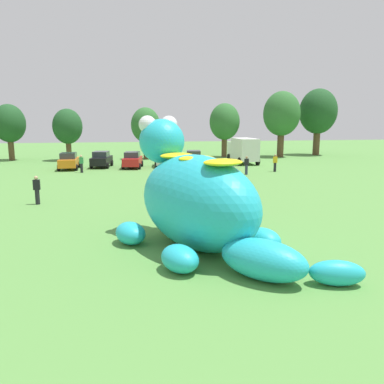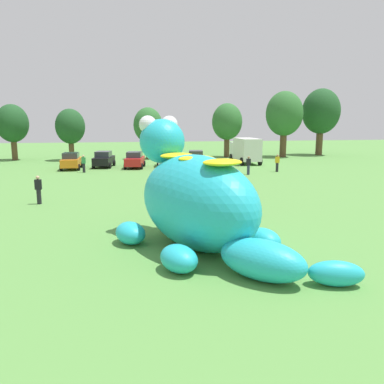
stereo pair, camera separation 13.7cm
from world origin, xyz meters
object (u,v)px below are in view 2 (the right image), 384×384
car_yellow (196,158)px  spectator_near_inflatable (39,190)px  car_black (104,159)px  spectator_wandering (84,164)px  car_silver (166,159)px  box_truck (245,150)px  spectator_mid_field (277,163)px  giant_inflatable_creature (197,200)px  spectator_by_cars (248,166)px  car_orange (71,161)px  car_red (135,160)px

car_yellow → spectator_near_inflatable: bearing=-125.8°
car_black → spectator_wandering: 4.57m
car_silver → box_truck: 9.74m
car_yellow → spectator_near_inflatable: 21.97m
car_black → spectator_mid_field: size_ratio=2.52×
car_silver → spectator_mid_field: bearing=-32.3°
car_black → giant_inflatable_creature: bearing=-80.1°
box_truck → spectator_wandering: bearing=-163.4°
giant_inflatable_creature → spectator_by_cars: giant_inflatable_creature is taller
car_orange → spectator_near_inflatable: size_ratio=2.40×
giant_inflatable_creature → spectator_wandering: giant_inflatable_creature is taller
car_black → car_silver: bearing=-4.2°
car_yellow → car_red: bearing=-175.4°
car_black → box_truck: size_ratio=0.67×
giant_inflatable_creature → car_orange: giant_inflatable_creature is taller
car_silver → spectator_mid_field: (10.25, -6.49, -0.01)m
spectator_mid_field → car_yellow: bearing=138.0°
giant_inflatable_creature → car_silver: 27.57m
car_red → car_silver: size_ratio=1.02×
car_black → box_truck: box_truck is taller
car_yellow → car_orange: bearing=-177.7°
car_yellow → box_truck: size_ratio=0.67×
car_black → spectator_by_cars: car_black is taller
car_yellow → spectator_mid_field: bearing=-42.0°
car_black → spectator_wandering: bearing=-111.7°
car_red → spectator_near_inflatable: bearing=-109.7°
box_truck → car_black: bearing=-176.1°
box_truck → spectator_by_cars: 9.99m
car_red → spectator_near_inflatable: car_red is taller
car_silver → spectator_near_inflatable: size_ratio=2.47×
giant_inflatable_creature → spectator_mid_field: 24.22m
car_yellow → spectator_near_inflatable: (-12.86, -17.81, -0.01)m
giant_inflatable_creature → spectator_mid_field: bearing=60.2°
spectator_near_inflatable → spectator_wandering: size_ratio=1.00×
box_truck → spectator_wandering: box_truck is taller
car_yellow → spectator_near_inflatable: car_yellow is taller
car_yellow → car_black: bearing=175.8°
spectator_near_inflatable → spectator_wandering: bearing=85.2°
car_yellow → box_truck: bearing=16.3°
box_truck → spectator_near_inflatable: 27.43m
giant_inflatable_creature → car_black: giant_inflatable_creature is taller
spectator_by_cars → spectator_wandering: bearing=164.4°
spectator_wandering → car_yellow: bearing=16.8°
box_truck → car_silver: bearing=-170.6°
car_orange → box_truck: 19.60m
car_black → spectator_mid_field: 18.28m
car_black → spectator_near_inflatable: size_ratio=2.52×
spectator_near_inflatable → spectator_wandering: 14.35m
giant_inflatable_creature → spectator_wandering: (-6.58, 23.74, -1.02)m
car_yellow → spectator_by_cars: car_yellow is taller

